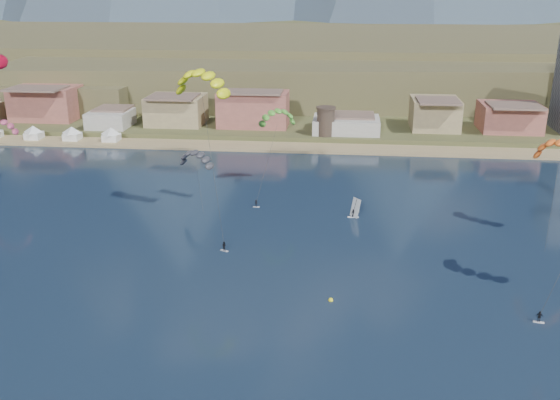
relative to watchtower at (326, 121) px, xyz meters
name	(u,v)px	position (x,y,z in m)	size (l,w,h in m)	color
ground	(254,355)	(-5.00, -114.00, -6.37)	(2400.00, 2400.00, 0.00)	black
beach	(307,147)	(-5.00, -8.00, -6.12)	(2200.00, 12.00, 0.90)	tan
land	(337,31)	(-5.00, 446.00, -6.37)	(2200.00, 900.00, 4.00)	brown
foothills	(372,63)	(17.39, 118.47, 2.71)	(940.00, 210.00, 18.00)	brown
town	(183,107)	(-45.00, 8.00, 1.63)	(400.00, 24.00, 12.00)	beige
watchtower	(326,121)	(0.00, 0.00, 0.00)	(5.82, 5.82, 8.60)	#47382D
beach_tents	(52,129)	(-81.25, -8.00, -2.66)	(43.40, 6.40, 5.00)	white
kitesurfer_yellow	(202,79)	(-21.00, -68.39, 21.99)	(13.11, 18.49, 32.33)	silver
kitesurfer_green	(277,115)	(-9.46, -45.54, 10.80)	(9.45, 17.17, 21.27)	silver
distant_kite_dark	(196,156)	(-25.82, -55.80, 3.77)	(9.19, 7.26, 13.62)	#262626
windsurfer	(354,211)	(8.11, -62.66, -5.10)	(2.26, 2.45, 4.00)	silver
buoy	(331,300)	(4.40, -98.41, -6.25)	(0.72, 0.72, 0.72)	#FFF41A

